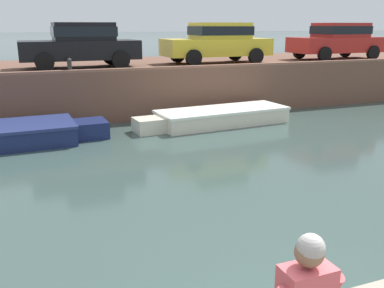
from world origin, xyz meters
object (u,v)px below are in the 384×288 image
(car_centre_yellow, at_px, (218,41))
(boat_moored_central_cream, at_px, (217,117))
(car_left_inner_black, at_px, (81,43))
(car_right_inner_red, at_px, (338,39))
(mooring_bollard_mid, at_px, (69,65))

(car_centre_yellow, bearing_deg, boat_moored_central_cream, -114.54)
(car_left_inner_black, xyz_separation_m, car_centre_yellow, (5.20, 0.00, 0.00))
(boat_moored_central_cream, xyz_separation_m, car_right_inner_red, (7.16, 3.02, 2.31))
(boat_moored_central_cream, xyz_separation_m, mooring_bollard_mid, (-4.39, 1.70, 1.71))
(car_centre_yellow, height_order, car_right_inner_red, same)
(boat_moored_central_cream, relative_size, car_right_inner_red, 1.26)
(car_left_inner_black, relative_size, mooring_bollard_mid, 8.99)
(mooring_bollard_mid, bearing_deg, car_right_inner_red, 6.50)
(boat_moored_central_cream, xyz_separation_m, car_left_inner_black, (-3.82, 3.02, 2.31))
(car_right_inner_red, bearing_deg, car_centre_yellow, -179.99)
(mooring_bollard_mid, bearing_deg, car_centre_yellow, 12.85)
(boat_moored_central_cream, relative_size, car_centre_yellow, 1.27)
(boat_moored_central_cream, relative_size, car_left_inner_black, 1.32)
(car_right_inner_red, bearing_deg, car_left_inner_black, -180.00)
(boat_moored_central_cream, bearing_deg, car_right_inner_red, 22.87)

